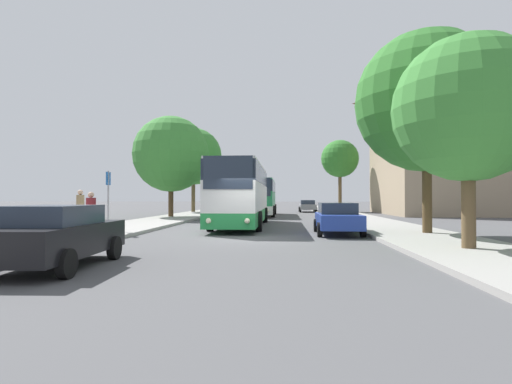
% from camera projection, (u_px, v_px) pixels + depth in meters
% --- Properties ---
extents(ground_plane, '(300.00, 300.00, 0.00)m').
position_uv_depth(ground_plane, '(248.00, 239.00, 16.03)').
color(ground_plane, '#4C4C4F').
rests_on(ground_plane, ground).
extents(sidewalk_left, '(4.00, 120.00, 0.15)m').
position_uv_depth(sidewalk_left, '(80.00, 236.00, 16.52)').
color(sidewalk_left, gray).
rests_on(sidewalk_left, ground_plane).
extents(sidewalk_right, '(4.00, 120.00, 0.15)m').
position_uv_depth(sidewalk_right, '(426.00, 238.00, 15.55)').
color(sidewalk_right, gray).
rests_on(sidewalk_right, ground_plane).
extents(building_right_background, '(15.47, 13.59, 15.27)m').
position_uv_depth(building_right_background, '(463.00, 138.00, 39.64)').
color(building_right_background, gray).
rests_on(building_right_background, ground_plane).
extents(bus_front, '(2.72, 11.90, 3.50)m').
position_uv_depth(bus_front, '(242.00, 194.00, 23.07)').
color(bus_front, '#238942').
rests_on(bus_front, ground_plane).
extents(bus_middle, '(2.74, 10.91, 3.25)m').
position_uv_depth(bus_middle, '(261.00, 197.00, 36.63)').
color(bus_middle, silver).
rests_on(bus_middle, ground_plane).
extents(parked_car_left_curb, '(2.17, 4.25, 1.48)m').
position_uv_depth(parked_car_left_curb, '(55.00, 235.00, 9.43)').
color(parked_car_left_curb, black).
rests_on(parked_car_left_curb, ground_plane).
extents(parked_car_right_near, '(2.05, 4.33, 1.42)m').
position_uv_depth(parked_car_right_near, '(337.00, 218.00, 18.10)').
color(parked_car_right_near, '#233D9E').
rests_on(parked_car_right_near, ground_plane).
extents(parked_car_right_far, '(1.97, 4.47, 1.37)m').
position_uv_depth(parked_car_right_far, '(308.00, 206.00, 45.97)').
color(parked_car_right_far, slate).
rests_on(parked_car_right_far, ground_plane).
extents(bus_stop_sign, '(0.08, 0.45, 2.74)m').
position_uv_depth(bus_stop_sign, '(108.00, 194.00, 18.31)').
color(bus_stop_sign, gray).
rests_on(bus_stop_sign, sidewalk_left).
extents(pedestrian_waiting_near, '(0.36, 0.36, 1.73)m').
position_uv_depth(pedestrian_waiting_near, '(91.00, 214.00, 15.17)').
color(pedestrian_waiting_near, '#23232D').
rests_on(pedestrian_waiting_near, sidewalk_left).
extents(pedestrian_waiting_far, '(0.36, 0.36, 1.88)m').
position_uv_depth(pedestrian_waiting_far, '(80.00, 209.00, 18.94)').
color(pedestrian_waiting_far, '#23232D').
rests_on(pedestrian_waiting_far, sidewalk_left).
extents(tree_left_near, '(6.07, 6.07, 8.04)m').
position_uv_depth(tree_left_near, '(171.00, 154.00, 31.97)').
color(tree_left_near, '#47331E').
rests_on(tree_left_near, sidewalk_left).
extents(tree_left_far, '(6.07, 6.07, 8.95)m').
position_uv_depth(tree_left_far, '(193.00, 156.00, 42.52)').
color(tree_left_far, brown).
rests_on(tree_left_far, sidewalk_left).
extents(tree_right_near, '(4.40, 4.40, 8.31)m').
position_uv_depth(tree_right_near, '(340.00, 159.00, 46.98)').
color(tree_right_near, brown).
rests_on(tree_right_near, sidewalk_right).
extents(tree_right_mid, '(4.42, 4.42, 6.41)m').
position_uv_depth(tree_right_mid, '(468.00, 109.00, 12.00)').
color(tree_right_mid, brown).
rests_on(tree_right_mid, sidewalk_right).
extents(tree_right_far, '(6.09, 6.09, 8.72)m').
position_uv_depth(tree_right_far, '(427.00, 102.00, 17.27)').
color(tree_right_far, '#513D23').
rests_on(tree_right_far, sidewalk_right).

